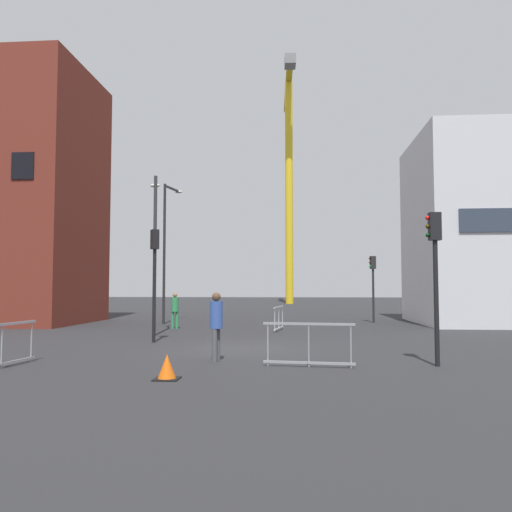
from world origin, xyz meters
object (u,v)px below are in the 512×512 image
traffic_light_median (373,278)px  traffic_light_island (435,262)px  pedestrian_waiting (175,308)px  streetlamp_short (155,240)px  pedestrian_walking (216,321)px  construction_crane (289,156)px  traffic_light_corner (154,266)px  traffic_cone_on_verge (167,368)px  streetlamp_tall (166,241)px

traffic_light_median → traffic_light_island: bearing=-92.6°
pedestrian_waiting → streetlamp_short: bearing=-91.3°
traffic_light_median → pedestrian_walking: 16.46m
streetlamp_short → traffic_light_island: (9.26, -7.39, -1.28)m
streetlamp_short → pedestrian_waiting: size_ratio=3.86×
traffic_light_median → pedestrian_waiting: (-9.88, -4.90, -1.50)m
construction_crane → streetlamp_short: (-4.85, -39.39, -13.49)m
traffic_light_corner → pedestrian_waiting: 6.14m
traffic_cone_on_verge → pedestrian_waiting: bearing=102.9°
streetlamp_tall → streetlamp_short: size_ratio=1.15×
construction_crane → traffic_light_corner: construction_crane is taller
streetlamp_tall → pedestrian_waiting: bearing=-68.5°
construction_crane → traffic_light_island: 49.26m
streetlamp_short → traffic_light_corner: streetlamp_short is taller
traffic_light_corner → pedestrian_waiting: size_ratio=2.38×
traffic_light_median → streetlamp_tall: bearing=-171.8°
construction_crane → pedestrian_walking: 49.18m
traffic_light_median → pedestrian_walking: (-6.29, -15.15, -1.41)m
traffic_cone_on_verge → construction_crane: bearing=87.9°
pedestrian_walking → traffic_light_median: bearing=67.5°
streetlamp_short → traffic_light_median: bearing=39.3°
streetlamp_short → pedestrian_waiting: bearing=88.7°
construction_crane → pedestrian_walking: (-1.18, -46.39, -16.29)m
construction_crane → traffic_cone_on_verge: size_ratio=50.80×
construction_crane → streetlamp_short: size_ratio=4.17×
streetlamp_tall → traffic_light_island: size_ratio=1.96×
construction_crane → streetlamp_short: construction_crane is taller
streetlamp_tall → traffic_cone_on_verge: streetlamp_tall is taller
construction_crane → traffic_light_median: 34.97m
traffic_light_median → streetlamp_short: bearing=-140.7°
traffic_light_median → traffic_cone_on_verge: bearing=-111.1°
streetlamp_short → traffic_light_island: streetlamp_short is taller
traffic_light_corner → traffic_cone_on_verge: 7.88m
pedestrian_waiting → traffic_light_median: bearing=26.4°
traffic_light_median → traffic_light_corner: 14.17m
construction_crane → traffic_light_median: construction_crane is taller
construction_crane → streetlamp_tall: construction_crane is taller
traffic_light_island → traffic_light_corner: size_ratio=0.96×
streetlamp_tall → traffic_light_corner: bearing=-77.9°
streetlamp_short → traffic_cone_on_verge: bearing=-72.6°
traffic_light_island → pedestrian_waiting: traffic_light_island is taller
streetlamp_short → traffic_light_corner: bearing=-74.3°
traffic_light_median → traffic_cone_on_verge: (-6.90, -17.88, -2.23)m
pedestrian_walking → traffic_light_island: bearing=-4.1°
streetlamp_short → traffic_light_island: 11.92m
streetlamp_short → traffic_light_island: size_ratio=1.69×
traffic_light_corner → traffic_cone_on_verge: size_ratio=7.52×
streetlamp_tall → construction_crane: bearing=79.5°
construction_crane → streetlamp_tall: size_ratio=3.61×
traffic_light_median → pedestrian_waiting: size_ratio=2.17×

